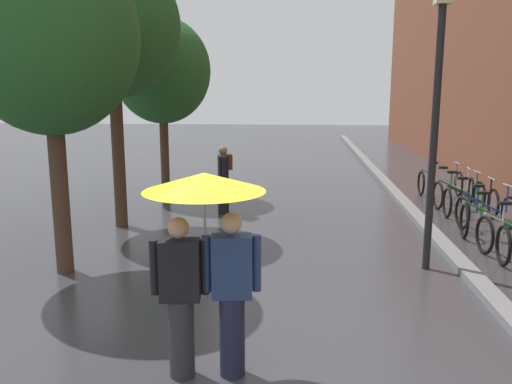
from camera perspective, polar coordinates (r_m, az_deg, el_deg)
The scene contains 14 objects.
ground_plane at distance 5.88m, azimuth -0.65°, elevation -18.45°, with size 80.00×80.00×0.00m, color #38383D.
kerb_strip at distance 15.59m, azimuth 14.69°, elevation 0.21°, with size 0.30×36.00×0.12m, color slate.
street_tree_0 at distance 8.67m, azimuth -21.73°, elevation 15.63°, with size 2.69×2.69×5.23m.
street_tree_1 at distance 11.42m, azimuth -15.46°, elevation 16.94°, with size 2.77×2.77×5.61m.
street_tree_2 at distance 14.53m, azimuth -10.24°, elevation 12.87°, with size 2.60×2.60×4.83m.
parked_bicycle_3 at distance 11.26m, azimuth 24.35°, elevation -2.89°, with size 1.14×0.80×0.96m.
parked_bicycle_4 at distance 12.07m, azimuth 23.83°, elevation -1.96°, with size 1.15×0.82×0.96m.
parked_bicycle_5 at distance 12.93m, azimuth 22.35°, elevation -1.03°, with size 1.09×0.71×0.96m.
parked_bicycle_6 at distance 13.80m, azimuth 21.25°, elevation -0.23°, with size 1.14×0.80×0.96m.
parked_bicycle_7 at distance 14.47m, azimuth 20.42°, elevation 0.32°, with size 1.17×0.84×0.96m.
parked_bicycle_8 at distance 15.38m, azimuth 19.44°, elevation 0.99°, with size 1.08×0.70×0.96m.
couple_under_umbrella at distance 5.18m, azimuth -5.56°, elevation -5.23°, with size 1.20×1.20×2.11m.
street_lamp_post at distance 8.68m, azimuth 19.06°, elevation 8.56°, with size 0.24×0.24×4.48m.
pedestrian_walking_midground at distance 12.32m, azimuth -3.54°, elevation 1.55°, with size 0.39×0.58×1.62m.
Camera 1 is at (0.49, -5.09, 2.89)m, focal length 36.62 mm.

